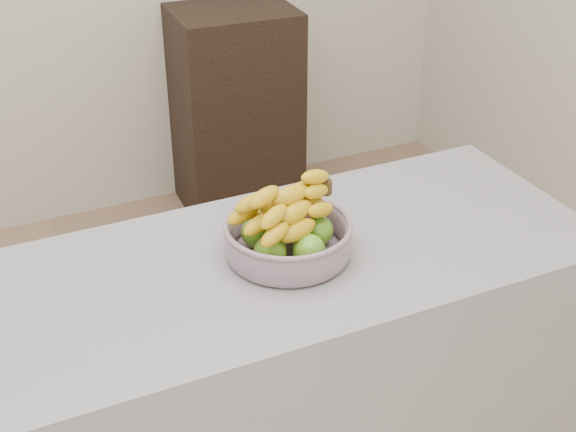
# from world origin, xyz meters

# --- Properties ---
(cabinet) EXTENTS (0.54, 0.44, 0.93)m
(cabinet) POSITION_xyz_m (0.86, 1.78, 0.46)
(cabinet) COLOR black
(cabinet) RESTS_ON ground
(fruit_bowl) EXTENTS (0.28, 0.28, 0.17)m
(fruit_bowl) POSITION_xyz_m (0.29, 0.01, 0.95)
(fruit_bowl) COLOR #9AA6B9
(fruit_bowl) RESTS_ON counter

